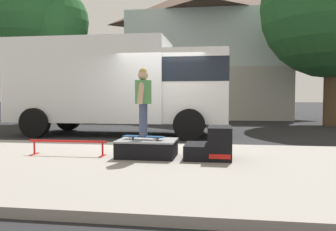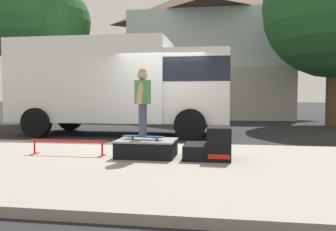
{
  "view_description": "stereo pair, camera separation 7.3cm",
  "coord_description": "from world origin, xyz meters",
  "px_view_note": "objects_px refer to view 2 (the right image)",
  "views": [
    {
      "loc": [
        1.67,
        -8.66,
        1.24
      ],
      "look_at": [
        0.59,
        -1.39,
        0.84
      ],
      "focal_mm": 36.79,
      "sensor_mm": 36.0,
      "label": 1
    },
    {
      "loc": [
        1.74,
        -8.65,
        1.24
      ],
      "look_at": [
        0.59,
        -1.39,
        0.84
      ],
      "focal_mm": 36.79,
      "sensor_mm": 36.0,
      "label": 2
    }
  ],
  "objects_px": {
    "box_truck": "(122,83)",
    "skater_kid": "(143,96)",
    "skateboard": "(143,137)",
    "street_tree_neighbour": "(33,13)",
    "skate_box": "(147,147)",
    "kicker_ramp": "(212,145)",
    "grind_rail": "(68,144)"
  },
  "relations": [
    {
      "from": "box_truck",
      "to": "skater_kid",
      "type": "bearing_deg",
      "value": -69.18
    },
    {
      "from": "skateboard",
      "to": "skater_kid",
      "type": "distance_m",
      "value": 0.75
    },
    {
      "from": "skater_kid",
      "to": "street_tree_neighbour",
      "type": "height_order",
      "value": "street_tree_neighbour"
    },
    {
      "from": "skate_box",
      "to": "street_tree_neighbour",
      "type": "height_order",
      "value": "street_tree_neighbour"
    },
    {
      "from": "skate_box",
      "to": "box_truck",
      "type": "xyz_separation_m",
      "value": [
        -1.83,
        4.62,
        1.41
      ]
    },
    {
      "from": "kicker_ramp",
      "to": "skater_kid",
      "type": "xyz_separation_m",
      "value": [
        -1.27,
        -0.03,
        0.89
      ]
    },
    {
      "from": "grind_rail",
      "to": "box_truck",
      "type": "height_order",
      "value": "box_truck"
    },
    {
      "from": "grind_rail",
      "to": "box_truck",
      "type": "xyz_separation_m",
      "value": [
        -0.29,
        4.67,
        1.36
      ]
    },
    {
      "from": "kicker_ramp",
      "to": "grind_rail",
      "type": "height_order",
      "value": "kicker_ramp"
    },
    {
      "from": "grind_rail",
      "to": "street_tree_neighbour",
      "type": "relative_size",
      "value": 0.2
    },
    {
      "from": "box_truck",
      "to": "skateboard",
      "type": "bearing_deg",
      "value": -69.18
    },
    {
      "from": "skater_kid",
      "to": "kicker_ramp",
      "type": "bearing_deg",
      "value": 1.39
    },
    {
      "from": "skate_box",
      "to": "skateboard",
      "type": "xyz_separation_m",
      "value": [
        -0.07,
        -0.03,
        0.21
      ]
    },
    {
      "from": "grind_rail",
      "to": "skateboard",
      "type": "distance_m",
      "value": 1.48
    },
    {
      "from": "skater_kid",
      "to": "grind_rail",
      "type": "bearing_deg",
      "value": -179.25
    },
    {
      "from": "skate_box",
      "to": "kicker_ramp",
      "type": "xyz_separation_m",
      "value": [
        1.21,
        -0.0,
        0.07
      ]
    },
    {
      "from": "grind_rail",
      "to": "skate_box",
      "type": "bearing_deg",
      "value": 1.88
    },
    {
      "from": "skate_box",
      "to": "skateboard",
      "type": "bearing_deg",
      "value": -154.44
    },
    {
      "from": "skate_box",
      "to": "street_tree_neighbour",
      "type": "bearing_deg",
      "value": 130.36
    },
    {
      "from": "kicker_ramp",
      "to": "grind_rail",
      "type": "bearing_deg",
      "value": -178.95
    },
    {
      "from": "skateboard",
      "to": "street_tree_neighbour",
      "type": "bearing_deg",
      "value": 129.99
    },
    {
      "from": "grind_rail",
      "to": "skater_kid",
      "type": "bearing_deg",
      "value": 0.75
    },
    {
      "from": "grind_rail",
      "to": "box_truck",
      "type": "distance_m",
      "value": 4.87
    },
    {
      "from": "skateboard",
      "to": "street_tree_neighbour",
      "type": "xyz_separation_m",
      "value": [
        -6.96,
        8.3,
        4.5
      ]
    },
    {
      "from": "skater_kid",
      "to": "skateboard",
      "type": "bearing_deg",
      "value": -90.0
    },
    {
      "from": "skater_kid",
      "to": "street_tree_neighbour",
      "type": "xyz_separation_m",
      "value": [
        -6.96,
        8.3,
        3.75
      ]
    },
    {
      "from": "grind_rail",
      "to": "box_truck",
      "type": "relative_size",
      "value": 0.22
    },
    {
      "from": "kicker_ramp",
      "to": "skateboard",
      "type": "bearing_deg",
      "value": -178.61
    },
    {
      "from": "skateboard",
      "to": "box_truck",
      "type": "height_order",
      "value": "box_truck"
    },
    {
      "from": "skateboard",
      "to": "street_tree_neighbour",
      "type": "relative_size",
      "value": 0.11
    },
    {
      "from": "skate_box",
      "to": "skater_kid",
      "type": "bearing_deg",
      "value": -154.44
    },
    {
      "from": "skate_box",
      "to": "kicker_ramp",
      "type": "height_order",
      "value": "kicker_ramp"
    }
  ]
}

